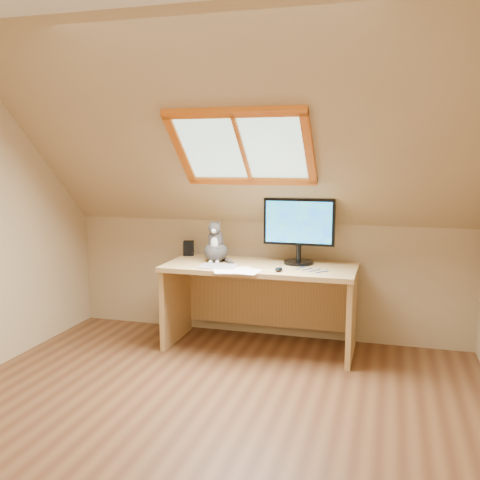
% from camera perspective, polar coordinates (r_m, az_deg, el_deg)
% --- Properties ---
extents(ground, '(3.50, 3.50, 0.00)m').
position_cam_1_polar(ground, '(3.30, -4.89, -19.23)').
color(ground, brown).
rests_on(ground, ground).
extents(room_shell, '(3.52, 3.52, 2.41)m').
position_cam_1_polar(room_shell, '(2.83, -5.93, 6.36)').
color(room_shell, tan).
rests_on(room_shell, ground).
extents(desk, '(1.53, 0.67, 0.70)m').
position_cam_1_polar(desk, '(4.42, 2.35, -5.27)').
color(desk, tan).
rests_on(desk, ground).
extents(monitor, '(0.58, 0.24, 0.53)m').
position_cam_1_polar(monitor, '(4.32, 6.31, 1.43)').
color(monitor, black).
rests_on(monitor, desk).
extents(cat, '(0.23, 0.26, 0.36)m').
position_cam_1_polar(cat, '(4.42, -2.61, -0.68)').
color(cat, '#44403C').
rests_on(cat, desk).
extents(desk_speaker, '(0.11, 0.11, 0.13)m').
position_cam_1_polar(desk_speaker, '(4.74, -5.51, -0.87)').
color(desk_speaker, black).
rests_on(desk_speaker, desk).
extents(graphics_tablet, '(0.30, 0.22, 0.01)m').
position_cam_1_polar(graphics_tablet, '(4.22, -2.32, -2.82)').
color(graphics_tablet, '#B2B2B7').
rests_on(graphics_tablet, desk).
extents(mouse, '(0.06, 0.10, 0.03)m').
position_cam_1_polar(mouse, '(4.07, 4.16, -3.14)').
color(mouse, black).
rests_on(mouse, desk).
extents(papers, '(0.35, 0.30, 0.01)m').
position_cam_1_polar(papers, '(4.08, 0.24, -3.26)').
color(papers, white).
rests_on(papers, desk).
extents(cables, '(0.51, 0.26, 0.01)m').
position_cam_1_polar(cables, '(4.13, 6.24, -3.15)').
color(cables, silver).
rests_on(cables, desk).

